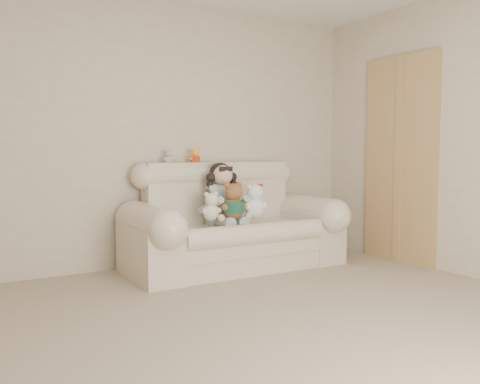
# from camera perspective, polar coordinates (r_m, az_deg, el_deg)

# --- Properties ---
(floor) EXTENTS (5.00, 5.00, 0.00)m
(floor) POSITION_cam_1_polar(r_m,az_deg,el_deg) (3.16, 8.24, -16.53)
(floor) COLOR tan
(floor) RESTS_ON ground
(wall_back) EXTENTS (4.50, 0.00, 4.50)m
(wall_back) POSITION_cam_1_polar(r_m,az_deg,el_deg) (5.14, -9.36, 6.30)
(wall_back) COLOR #B9A593
(wall_back) RESTS_ON ground
(sofa) EXTENTS (2.10, 0.95, 1.03)m
(sofa) POSITION_cam_1_polar(r_m,az_deg,el_deg) (4.99, -0.58, -2.62)
(sofa) COLOR beige
(sofa) RESTS_ON floor
(door_panel) EXTENTS (0.06, 0.90, 2.10)m
(door_panel) POSITION_cam_1_polar(r_m,az_deg,el_deg) (5.50, 17.42, 3.43)
(door_panel) COLOR #9F7544
(door_panel) RESTS_ON floor
(seated_child) EXTENTS (0.44, 0.51, 0.62)m
(seated_child) POSITION_cam_1_polar(r_m,az_deg,el_deg) (4.99, -1.99, -0.13)
(seated_child) COLOR #32705D
(seated_child) RESTS_ON sofa
(brown_teddy) EXTENTS (0.31, 0.27, 0.41)m
(brown_teddy) POSITION_cam_1_polar(r_m,az_deg,el_deg) (4.78, -0.77, -0.61)
(brown_teddy) COLOR brown
(brown_teddy) RESTS_ON sofa
(white_cat) EXTENTS (0.25, 0.20, 0.39)m
(white_cat) POSITION_cam_1_polar(r_m,az_deg,el_deg) (4.91, 1.62, -0.59)
(white_cat) COLOR white
(white_cat) RESTS_ON sofa
(cream_teddy) EXTENTS (0.23, 0.19, 0.31)m
(cream_teddy) POSITION_cam_1_polar(r_m,az_deg,el_deg) (4.72, -3.25, -1.30)
(cream_teddy) COLOR silver
(cream_teddy) RESTS_ON sofa
(yellow_mini_bear) EXTENTS (0.13, 0.11, 0.19)m
(yellow_mini_bear) POSITION_cam_1_polar(r_m,az_deg,el_deg) (5.13, -5.03, 4.16)
(yellow_mini_bear) COLOR gold
(yellow_mini_bear) RESTS_ON sofa
(grey_mini_plush) EXTENTS (0.13, 0.11, 0.17)m
(grey_mini_plush) POSITION_cam_1_polar(r_m,az_deg,el_deg) (5.07, -7.97, 4.03)
(grey_mini_plush) COLOR #ABACB2
(grey_mini_plush) RESTS_ON sofa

